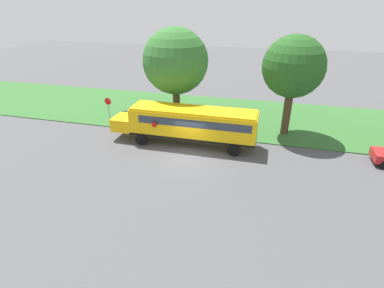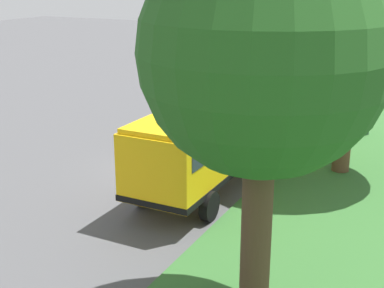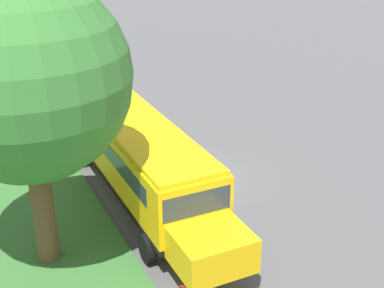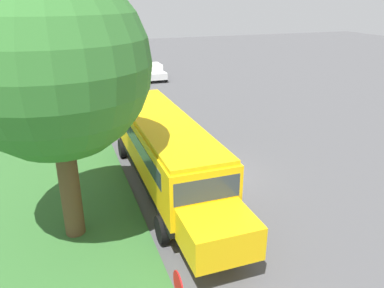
{
  "view_description": "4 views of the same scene",
  "coord_description": "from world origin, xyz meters",
  "px_view_note": "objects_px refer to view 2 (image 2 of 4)",
  "views": [
    {
      "loc": [
        19.96,
        5.68,
        11.26
      ],
      "look_at": [
        0.14,
        0.51,
        1.27
      ],
      "focal_mm": 28.0,
      "sensor_mm": 36.0,
      "label": 1
    },
    {
      "loc": [
        -10.33,
        17.91,
        7.67
      ],
      "look_at": [
        -1.34,
        0.2,
        1.29
      ],
      "focal_mm": 50.0,
      "sensor_mm": 36.0,
      "label": 2
    },
    {
      "loc": [
        -8.59,
        -17.69,
        10.48
      ],
      "look_at": [
        0.05,
        0.19,
        1.63
      ],
      "focal_mm": 50.0,
      "sensor_mm": 36.0,
      "label": 3
    },
    {
      "loc": [
        -6.42,
        -14.94,
        8.08
      ],
      "look_at": [
        -1.0,
        0.12,
        1.69
      ],
      "focal_mm": 35.0,
      "sensor_mm": 36.0,
      "label": 4
    }
  ],
  "objects_px": {
    "oak_tree_roadside_mid": "(270,57)",
    "school_bus": "(224,128)",
    "oak_tree_beside_bus": "(354,18)",
    "trash_bin": "(364,127)",
    "stop_sign": "(331,95)"
  },
  "relations": [
    {
      "from": "oak_tree_beside_bus",
      "to": "trash_bin",
      "type": "distance_m",
      "value": 8.09
    },
    {
      "from": "oak_tree_roadside_mid",
      "to": "school_bus",
      "type": "bearing_deg",
      "value": -60.75
    },
    {
      "from": "oak_tree_beside_bus",
      "to": "trash_bin",
      "type": "height_order",
      "value": "oak_tree_beside_bus"
    },
    {
      "from": "oak_tree_beside_bus",
      "to": "oak_tree_roadside_mid",
      "type": "height_order",
      "value": "oak_tree_beside_bus"
    },
    {
      "from": "school_bus",
      "to": "oak_tree_roadside_mid",
      "type": "xyz_separation_m",
      "value": [
        -4.36,
        7.79,
        4.09
      ]
    },
    {
      "from": "stop_sign",
      "to": "oak_tree_roadside_mid",
      "type": "bearing_deg",
      "value": 97.61
    },
    {
      "from": "school_bus",
      "to": "oak_tree_roadside_mid",
      "type": "distance_m",
      "value": 9.82
    },
    {
      "from": "oak_tree_roadside_mid",
      "to": "trash_bin",
      "type": "relative_size",
      "value": 9.71
    },
    {
      "from": "school_bus",
      "to": "trash_bin",
      "type": "relative_size",
      "value": 13.8
    },
    {
      "from": "school_bus",
      "to": "oak_tree_beside_bus",
      "type": "distance_m",
      "value": 6.3
    },
    {
      "from": "trash_bin",
      "to": "oak_tree_roadside_mid",
      "type": "bearing_deg",
      "value": 91.37
    },
    {
      "from": "oak_tree_beside_bus",
      "to": "stop_sign",
      "type": "height_order",
      "value": "oak_tree_beside_bus"
    },
    {
      "from": "oak_tree_roadside_mid",
      "to": "trash_bin",
      "type": "bearing_deg",
      "value": -88.63
    },
    {
      "from": "stop_sign",
      "to": "trash_bin",
      "type": "distance_m",
      "value": 2.31
    },
    {
      "from": "oak_tree_roadside_mid",
      "to": "trash_bin",
      "type": "xyz_separation_m",
      "value": [
        0.38,
        -15.87,
        -5.57
      ]
    }
  ]
}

